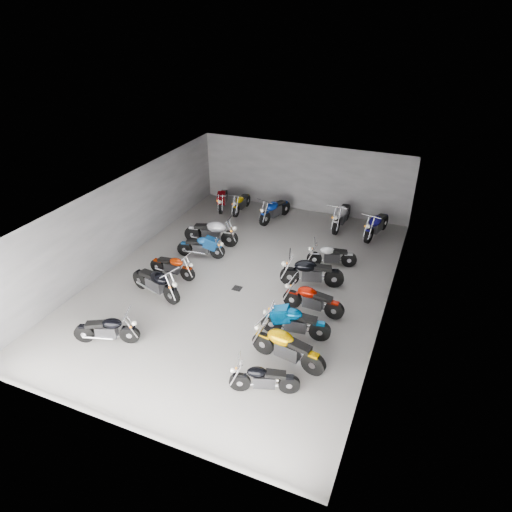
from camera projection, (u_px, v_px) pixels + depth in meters
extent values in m
plane|color=gray|center=(243.00, 281.00, 16.50)|extent=(14.00, 14.00, 0.00)
cube|color=gray|center=(304.00, 178.00, 21.33)|extent=(10.00, 0.10, 3.20)
cube|color=gray|center=(123.00, 219.00, 17.39)|extent=(0.10, 14.00, 3.20)
cube|color=gray|center=(390.00, 272.00, 14.04)|extent=(0.10, 14.00, 3.20)
cube|color=black|center=(242.00, 199.00, 14.91)|extent=(10.00, 14.00, 0.04)
cube|color=black|center=(237.00, 288.00, 16.10)|extent=(0.32, 0.32, 0.01)
cylinder|color=black|center=(130.00, 334.00, 13.44)|extent=(0.60, 0.32, 0.60)
cylinder|color=black|center=(85.00, 333.00, 13.49)|extent=(0.61, 0.34, 0.60)
cube|color=#2D2D30|center=(107.00, 331.00, 13.42)|extent=(0.67, 0.48, 0.37)
ellipsoid|color=black|center=(112.00, 323.00, 13.26)|extent=(0.73, 0.57, 0.34)
cube|color=black|center=(95.00, 324.00, 13.30)|extent=(0.62, 0.44, 0.17)
cylinder|color=black|center=(172.00, 295.00, 15.15)|extent=(0.70, 0.31, 0.68)
cylinder|color=black|center=(141.00, 280.00, 15.98)|extent=(0.70, 0.33, 0.68)
cube|color=#2D2D30|center=(156.00, 284.00, 15.51)|extent=(0.75, 0.49, 0.43)
ellipsoid|color=black|center=(159.00, 278.00, 15.22)|extent=(0.81, 0.60, 0.38)
cube|color=black|center=(148.00, 274.00, 15.55)|extent=(0.71, 0.46, 0.19)
cylinder|color=black|center=(188.00, 274.00, 16.42)|extent=(0.58, 0.14, 0.57)
cylinder|color=black|center=(158.00, 266.00, 16.89)|extent=(0.58, 0.15, 0.57)
cube|color=#2D2D30|center=(172.00, 268.00, 16.61)|extent=(0.59, 0.29, 0.36)
ellipsoid|color=#952002|center=(176.00, 262.00, 16.40)|extent=(0.62, 0.38, 0.32)
cube|color=black|center=(165.00, 260.00, 16.59)|extent=(0.55, 0.27, 0.16)
cylinder|color=black|center=(218.00, 252.00, 17.81)|extent=(0.60, 0.24, 0.59)
cylinder|color=black|center=(185.00, 249.00, 18.03)|extent=(0.61, 0.26, 0.59)
cube|color=#2D2D30|center=(201.00, 248.00, 17.88)|extent=(0.65, 0.40, 0.37)
ellipsoid|color=#144B8F|center=(205.00, 242.00, 17.70)|extent=(0.69, 0.49, 0.33)
cube|color=black|center=(193.00, 242.00, 17.79)|extent=(0.60, 0.37, 0.17)
cylinder|color=black|center=(230.00, 239.00, 18.64)|extent=(0.72, 0.24, 0.71)
cylinder|color=black|center=(193.00, 234.00, 19.01)|extent=(0.72, 0.26, 0.71)
cube|color=#2D2D30|center=(211.00, 234.00, 18.77)|extent=(0.76, 0.42, 0.44)
ellipsoid|color=#A5A5AB|center=(216.00, 227.00, 18.54)|extent=(0.80, 0.54, 0.40)
cube|color=black|center=(203.00, 226.00, 18.70)|extent=(0.71, 0.40, 0.20)
cylinder|color=black|center=(240.00, 382.00, 11.80)|extent=(0.57, 0.29, 0.56)
cylinder|color=black|center=(289.00, 384.00, 11.74)|extent=(0.58, 0.31, 0.56)
cube|color=#2D2D30|center=(264.00, 381.00, 11.73)|extent=(0.63, 0.44, 0.35)
ellipsoid|color=black|center=(257.00, 372.00, 11.60)|extent=(0.68, 0.53, 0.32)
cube|color=black|center=(276.00, 374.00, 11.59)|extent=(0.59, 0.41, 0.16)
cylinder|color=black|center=(263.00, 343.00, 13.02)|extent=(0.71, 0.25, 0.70)
cylinder|color=black|center=(313.00, 364.00, 12.30)|extent=(0.71, 0.27, 0.70)
cube|color=#2D2D30|center=(288.00, 350.00, 12.61)|extent=(0.75, 0.44, 0.43)
ellipsoid|color=#C78C00|center=(281.00, 337.00, 12.55)|extent=(0.80, 0.55, 0.39)
cube|color=black|center=(299.00, 346.00, 12.30)|extent=(0.70, 0.41, 0.20)
cylinder|color=black|center=(272.00, 323.00, 13.87)|extent=(0.66, 0.21, 0.65)
cylinder|color=black|center=(320.00, 331.00, 13.53)|extent=(0.66, 0.23, 0.65)
cube|color=#2D2D30|center=(296.00, 324.00, 13.65)|extent=(0.69, 0.39, 0.41)
ellipsoid|color=#004882|center=(289.00, 314.00, 13.54)|extent=(0.74, 0.49, 0.37)
cube|color=black|center=(307.00, 319.00, 13.43)|extent=(0.65, 0.36, 0.18)
cylinder|color=black|center=(292.00, 299.00, 15.00)|extent=(0.64, 0.16, 0.63)
cylinder|color=black|center=(334.00, 310.00, 14.46)|extent=(0.64, 0.18, 0.63)
cube|color=#2D2D30|center=(313.00, 302.00, 14.68)|extent=(0.66, 0.33, 0.39)
ellipsoid|color=#840B00|center=(307.00, 292.00, 14.60)|extent=(0.69, 0.43, 0.36)
cube|color=black|center=(323.00, 297.00, 14.42)|extent=(0.61, 0.31, 0.18)
cylinder|color=black|center=(290.00, 276.00, 16.17)|extent=(0.70, 0.34, 0.69)
cylinder|color=black|center=(334.00, 278.00, 16.04)|extent=(0.71, 0.36, 0.69)
cube|color=#2D2D30|center=(312.00, 275.00, 16.05)|extent=(0.77, 0.52, 0.43)
ellipsoid|color=black|center=(306.00, 266.00, 15.90)|extent=(0.83, 0.63, 0.39)
cube|color=black|center=(322.00, 268.00, 15.87)|extent=(0.72, 0.48, 0.20)
cylinder|color=black|center=(314.00, 259.00, 17.35)|extent=(0.58, 0.30, 0.58)
cylinder|color=black|center=(349.00, 260.00, 17.29)|extent=(0.59, 0.32, 0.58)
cube|color=#2D2D30|center=(332.00, 257.00, 17.27)|extent=(0.64, 0.45, 0.36)
ellipsoid|color=silver|center=(327.00, 250.00, 17.14)|extent=(0.70, 0.55, 0.33)
cube|color=black|center=(340.00, 252.00, 17.13)|extent=(0.60, 0.42, 0.16)
cylinder|color=black|center=(221.00, 208.00, 21.51)|extent=(0.31, 0.63, 0.62)
cylinder|color=black|center=(225.00, 196.00, 22.73)|extent=(0.33, 0.64, 0.62)
cube|color=#2D2D30|center=(223.00, 200.00, 22.07)|extent=(0.47, 0.69, 0.39)
ellipsoid|color=maroon|center=(222.00, 196.00, 21.73)|extent=(0.57, 0.75, 0.35)
cube|color=black|center=(224.00, 192.00, 22.20)|extent=(0.44, 0.65, 0.18)
cylinder|color=black|center=(236.00, 211.00, 21.21)|extent=(0.14, 0.60, 0.59)
cylinder|color=black|center=(247.00, 200.00, 22.30)|extent=(0.16, 0.60, 0.59)
cube|color=#2D2D30|center=(241.00, 204.00, 21.71)|extent=(0.30, 0.61, 0.37)
ellipsoid|color=#D6A808|center=(240.00, 200.00, 21.40)|extent=(0.39, 0.64, 0.33)
cube|color=black|center=(244.00, 196.00, 21.82)|extent=(0.28, 0.57, 0.17)
cylinder|color=black|center=(265.00, 219.00, 20.38)|extent=(0.32, 0.68, 0.67)
cylinder|color=black|center=(285.00, 208.00, 21.40)|extent=(0.34, 0.68, 0.67)
cube|color=#2D2D30|center=(275.00, 211.00, 20.84)|extent=(0.49, 0.74, 0.42)
ellipsoid|color=navy|center=(272.00, 206.00, 20.52)|extent=(0.60, 0.80, 0.38)
cube|color=black|center=(279.00, 203.00, 20.92)|extent=(0.46, 0.69, 0.19)
cylinder|color=black|center=(336.00, 227.00, 19.62)|extent=(0.18, 0.73, 0.72)
cylinder|color=black|center=(346.00, 213.00, 20.90)|extent=(0.20, 0.73, 0.72)
cube|color=#2D2D30|center=(342.00, 217.00, 20.21)|extent=(0.37, 0.75, 0.45)
ellipsoid|color=#AEAFB6|center=(341.00, 212.00, 19.83)|extent=(0.49, 0.79, 0.41)
cube|color=black|center=(345.00, 208.00, 20.33)|extent=(0.35, 0.70, 0.21)
cylinder|color=black|center=(369.00, 235.00, 18.93)|extent=(0.30, 0.71, 0.69)
cylinder|color=black|center=(384.00, 222.00, 20.03)|extent=(0.32, 0.71, 0.69)
cube|color=#2D2D30|center=(377.00, 226.00, 19.43)|extent=(0.48, 0.76, 0.43)
ellipsoid|color=navy|center=(375.00, 221.00, 19.09)|extent=(0.59, 0.82, 0.39)
cube|color=black|center=(381.00, 217.00, 19.52)|extent=(0.45, 0.71, 0.20)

